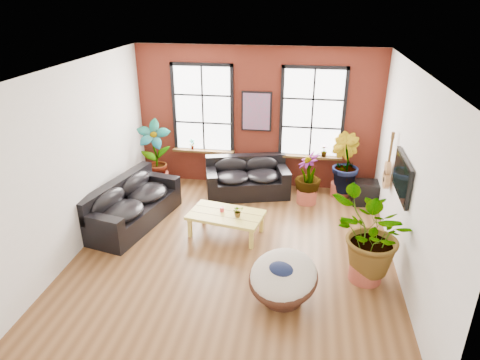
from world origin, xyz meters
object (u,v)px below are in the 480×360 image
(sofa_back, at_px, (247,178))
(coffee_table, at_px, (226,216))
(sofa_left, at_px, (131,205))
(papasan_chair, at_px, (283,278))

(sofa_back, bearing_deg, coffee_table, -109.72)
(sofa_back, distance_m, coffee_table, 2.01)
(sofa_left, distance_m, papasan_chair, 3.98)
(sofa_back, height_order, papasan_chair, sofa_back)
(papasan_chair, bearing_deg, sofa_left, 173.38)
(sofa_back, height_order, sofa_left, sofa_left)
(sofa_back, relative_size, papasan_chair, 1.47)
(sofa_back, relative_size, sofa_left, 0.85)
(coffee_table, bearing_deg, sofa_left, -173.76)
(sofa_back, distance_m, papasan_chair, 4.06)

